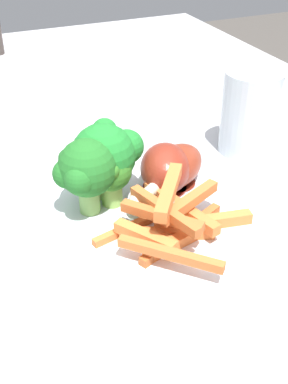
{
  "coord_description": "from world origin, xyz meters",
  "views": [
    {
      "loc": [
        0.43,
        -0.17,
        1.02
      ],
      "look_at": [
        0.07,
        -0.01,
        0.76
      ],
      "focal_mm": 46.51,
      "sensor_mm": 36.0,
      "label": 1
    }
  ],
  "objects_px": {
    "broccoli_floret_middle": "(106,154)",
    "chicken_drumstick_far": "(165,171)",
    "water_glass": "(250,112)",
    "carrot_fries_pile": "(174,220)",
    "broccoli_floret_front": "(110,172)",
    "broccoli_floret_back": "(84,170)",
    "dining_table": "(133,248)",
    "chicken_drumstick_near": "(174,169)",
    "dinner_plate": "(144,214)"
  },
  "relations": [
    {
      "from": "broccoli_floret_middle",
      "to": "chicken_drumstick_far",
      "type": "relative_size",
      "value": 0.68
    },
    {
      "from": "chicken_drumstick_far",
      "to": "water_glass",
      "type": "relative_size",
      "value": 1.17
    },
    {
      "from": "carrot_fries_pile",
      "to": "water_glass",
      "type": "relative_size",
      "value": 1.5
    },
    {
      "from": "broccoli_floret_front",
      "to": "broccoli_floret_back",
      "type": "xyz_separation_m",
      "value": [
        0.0,
        -0.03,
        0.01
      ]
    },
    {
      "from": "broccoli_floret_front",
      "to": "water_glass",
      "type": "xyz_separation_m",
      "value": [
        -0.06,
        0.2,
        0.0
      ]
    },
    {
      "from": "dining_table",
      "to": "chicken_drumstick_far",
      "type": "distance_m",
      "value": 0.14
    },
    {
      "from": "broccoli_floret_middle",
      "to": "carrot_fries_pile",
      "type": "height_order",
      "value": "broccoli_floret_middle"
    },
    {
      "from": "chicken_drumstick_near",
      "to": "dining_table",
      "type": "bearing_deg",
      "value": -140.51
    },
    {
      "from": "broccoli_floret_middle",
      "to": "carrot_fries_pile",
      "type": "bearing_deg",
      "value": 20.76
    },
    {
      "from": "broccoli_floret_front",
      "to": "chicken_drumstick_far",
      "type": "relative_size",
      "value": 0.5
    },
    {
      "from": "broccoli_floret_front",
      "to": "dinner_plate",
      "type": "bearing_deg",
      "value": 48.46
    },
    {
      "from": "broccoli_floret_middle",
      "to": "chicken_drumstick_far",
      "type": "height_order",
      "value": "broccoli_floret_middle"
    },
    {
      "from": "broccoli_floret_front",
      "to": "broccoli_floret_back",
      "type": "height_order",
      "value": "broccoli_floret_back"
    },
    {
      "from": "broccoli_floret_front",
      "to": "water_glass",
      "type": "relative_size",
      "value": 0.58
    },
    {
      "from": "carrot_fries_pile",
      "to": "chicken_drumstick_far",
      "type": "relative_size",
      "value": 1.28
    },
    {
      "from": "water_glass",
      "to": "dinner_plate",
      "type": "bearing_deg",
      "value": -64.61
    },
    {
      "from": "chicken_drumstick_far",
      "to": "broccoli_floret_front",
      "type": "bearing_deg",
      "value": -90.66
    },
    {
      "from": "broccoli_floret_front",
      "to": "carrot_fries_pile",
      "type": "height_order",
      "value": "broccoli_floret_front"
    },
    {
      "from": "broccoli_floret_middle",
      "to": "chicken_drumstick_near",
      "type": "height_order",
      "value": "broccoli_floret_middle"
    },
    {
      "from": "broccoli_floret_front",
      "to": "chicken_drumstick_near",
      "type": "height_order",
      "value": "broccoli_floret_front"
    },
    {
      "from": "broccoli_floret_back",
      "to": "broccoli_floret_middle",
      "type": "bearing_deg",
      "value": 123.22
    },
    {
      "from": "dinner_plate",
      "to": "broccoli_floret_front",
      "type": "height_order",
      "value": "broccoli_floret_front"
    },
    {
      "from": "dining_table",
      "to": "chicken_drumstick_near",
      "type": "height_order",
      "value": "chicken_drumstick_near"
    },
    {
      "from": "broccoli_floret_middle",
      "to": "broccoli_floret_back",
      "type": "height_order",
      "value": "broccoli_floret_middle"
    },
    {
      "from": "dinner_plate",
      "to": "broccoli_floret_back",
      "type": "height_order",
      "value": "broccoli_floret_back"
    },
    {
      "from": "dining_table",
      "to": "broccoli_floret_middle",
      "type": "bearing_deg",
      "value": -53.05
    },
    {
      "from": "chicken_drumstick_near",
      "to": "water_glass",
      "type": "distance_m",
      "value": 0.14
    },
    {
      "from": "carrot_fries_pile",
      "to": "chicken_drumstick_near",
      "type": "bearing_deg",
      "value": 153.65
    },
    {
      "from": "broccoli_floret_middle",
      "to": "water_glass",
      "type": "height_order",
      "value": "water_glass"
    },
    {
      "from": "dining_table",
      "to": "dinner_plate",
      "type": "relative_size",
      "value": 5.1
    },
    {
      "from": "broccoli_floret_back",
      "to": "carrot_fries_pile",
      "type": "bearing_deg",
      "value": 42.42
    },
    {
      "from": "dinner_plate",
      "to": "chicken_drumstick_near",
      "type": "relative_size",
      "value": 2.22
    },
    {
      "from": "broccoli_floret_front",
      "to": "broccoli_floret_middle",
      "type": "relative_size",
      "value": 0.74
    },
    {
      "from": "chicken_drumstick_near",
      "to": "water_glass",
      "type": "bearing_deg",
      "value": 113.04
    },
    {
      "from": "dinner_plate",
      "to": "broccoli_floret_front",
      "type": "distance_m",
      "value": 0.05
    },
    {
      "from": "water_glass",
      "to": "broccoli_floret_middle",
      "type": "bearing_deg",
      "value": -77.44
    },
    {
      "from": "broccoli_floret_back",
      "to": "water_glass",
      "type": "distance_m",
      "value": 0.23
    },
    {
      "from": "dinner_plate",
      "to": "water_glass",
      "type": "relative_size",
      "value": 2.54
    },
    {
      "from": "broccoli_floret_middle",
      "to": "broccoli_floret_back",
      "type": "distance_m",
      "value": 0.03
    },
    {
      "from": "broccoli_floret_front",
      "to": "chicken_drumstick_far",
      "type": "bearing_deg",
      "value": 89.34
    },
    {
      "from": "broccoli_floret_middle",
      "to": "carrot_fries_pile",
      "type": "xyz_separation_m",
      "value": [
        0.09,
        0.03,
        -0.03
      ]
    },
    {
      "from": "chicken_drumstick_far",
      "to": "broccoli_floret_back",
      "type": "bearing_deg",
      "value": -87.91
    },
    {
      "from": "dining_table",
      "to": "broccoli_floret_back",
      "type": "relative_size",
      "value": 16.9
    },
    {
      "from": "chicken_drumstick_near",
      "to": "chicken_drumstick_far",
      "type": "height_order",
      "value": "chicken_drumstick_far"
    },
    {
      "from": "broccoli_floret_back",
      "to": "water_glass",
      "type": "relative_size",
      "value": 0.77
    },
    {
      "from": "broccoli_floret_front",
      "to": "broccoli_floret_middle",
      "type": "height_order",
      "value": "broccoli_floret_middle"
    },
    {
      "from": "dinner_plate",
      "to": "broccoli_floret_middle",
      "type": "distance_m",
      "value": 0.07
    },
    {
      "from": "chicken_drumstick_near",
      "to": "carrot_fries_pile",
      "type": "bearing_deg",
      "value": -26.35
    },
    {
      "from": "dining_table",
      "to": "chicken_drumstick_far",
      "type": "relative_size",
      "value": 11.07
    },
    {
      "from": "chicken_drumstick_near",
      "to": "broccoli_floret_front",
      "type": "bearing_deg",
      "value": -86.05
    }
  ]
}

